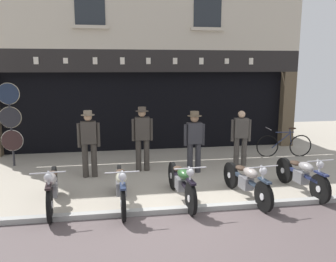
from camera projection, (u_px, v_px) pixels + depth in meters
name	position (u px, v px, depth m)	size (l,w,h in m)	color
ground	(190.00, 241.00, 5.62)	(22.20, 22.00, 0.18)	#A59C8C
shop_facade	(144.00, 96.00, 13.06)	(10.50, 4.42, 6.19)	black
motorcycle_left	(52.00, 187.00, 6.76)	(0.62, 1.98, 0.92)	black
motorcycle_center_left	(121.00, 186.00, 6.88)	(0.62, 2.06, 0.91)	black
motorcycle_center	(181.00, 181.00, 7.13)	(0.62, 2.06, 0.91)	black
motorcycle_center_right	(247.00, 180.00, 7.23)	(0.62, 1.99, 0.90)	black
motorcycle_right	(302.00, 175.00, 7.61)	(0.62, 1.92, 0.90)	black
salesman_left	(89.00, 141.00, 8.60)	(0.56, 0.34, 1.70)	#38332D
shopkeeper_center	(142.00, 136.00, 9.13)	(0.56, 0.34, 1.73)	#38332D
salesman_right	(194.00, 139.00, 8.97)	(0.56, 0.37, 1.64)	#2D2D33
assistant_far_right	(241.00, 136.00, 9.64)	(0.56, 0.27, 1.57)	#47423D
tyre_sign_pole	(10.00, 118.00, 9.50)	(0.60, 0.06, 2.34)	#232328
advert_board_near	(203.00, 96.00, 11.77)	(0.83, 0.03, 1.06)	beige
leaning_bicycle	(284.00, 145.00, 10.71)	(1.75, 0.50, 0.94)	black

